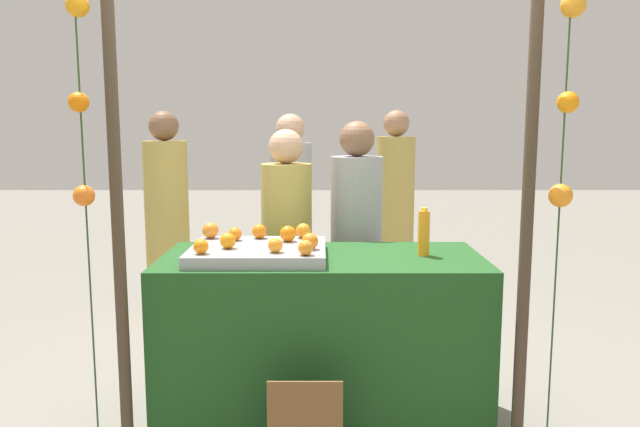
{
  "coord_description": "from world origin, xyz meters",
  "views": [
    {
      "loc": [
        -0.01,
        -3.1,
        1.57
      ],
      "look_at": [
        0.0,
        0.15,
        1.11
      ],
      "focal_mm": 34.3,
      "sensor_mm": 36.0,
      "label": 1
    }
  ],
  "objects": [
    {
      "name": "vendor_left",
      "position": [
        -0.22,
        0.62,
        0.72
      ],
      "size": [
        0.31,
        0.31,
        1.56
      ],
      "color": "tan",
      "rests_on": "ground_plane"
    },
    {
      "name": "crowd_person_1",
      "position": [
        -1.21,
        1.61,
        0.79
      ],
      "size": [
        0.34,
        0.34,
        1.69
      ],
      "color": "tan",
      "rests_on": "ground_plane"
    },
    {
      "name": "orange_tray",
      "position": [
        -0.32,
        -0.04,
        0.94
      ],
      "size": [
        0.68,
        0.58,
        0.06
      ],
      "primitive_type": "cube",
      "color": "#9EA0A5",
      "rests_on": "stall_counter"
    },
    {
      "name": "orange_6",
      "position": [
        -0.23,
        -0.21,
        1.0
      ],
      "size": [
        0.07,
        0.07,
        0.07
      ],
      "primitive_type": "sphere",
      "color": "orange",
      "rests_on": "orange_tray"
    },
    {
      "name": "orange_7",
      "position": [
        -0.1,
        0.18,
        1.01
      ],
      "size": [
        0.08,
        0.08,
        0.08
      ],
      "primitive_type": "sphere",
      "color": "orange",
      "rests_on": "orange_tray"
    },
    {
      "name": "juice_bottle",
      "position": [
        0.53,
        0.01,
        1.03
      ],
      "size": [
        0.06,
        0.06,
        0.25
      ],
      "color": "orange",
      "rests_on": "stall_counter"
    },
    {
      "name": "orange_2",
      "position": [
        -0.06,
        -0.13,
        1.01
      ],
      "size": [
        0.08,
        0.08,
        0.08
      ],
      "primitive_type": "sphere",
      "color": "orange",
      "rests_on": "orange_tray"
    },
    {
      "name": "crowd_person_2",
      "position": [
        0.67,
        2.36,
        0.8
      ],
      "size": [
        0.34,
        0.34,
        1.71
      ],
      "color": "tan",
      "rests_on": "ground_plane"
    },
    {
      "name": "orange_0",
      "position": [
        -0.61,
        0.17,
        1.01
      ],
      "size": [
        0.09,
        0.09,
        0.09
      ],
      "primitive_type": "sphere",
      "color": "orange",
      "rests_on": "orange_tray"
    },
    {
      "name": "garland_strand_right",
      "position": [
        1.04,
        -0.47,
        1.65
      ],
      "size": [
        0.11,
        0.11,
        2.17
      ],
      "color": "#2D4C23",
      "rests_on": "ground_plane"
    },
    {
      "name": "stall_counter",
      "position": [
        0.0,
        0.0,
        0.45
      ],
      "size": [
        1.66,
        0.76,
        0.91
      ],
      "primitive_type": "cube",
      "color": "#1E4C1E",
      "rests_on": "ground_plane"
    },
    {
      "name": "garland_strand_left",
      "position": [
        -1.03,
        -0.47,
        1.66
      ],
      "size": [
        0.11,
        0.11,
        2.17
      ],
      "color": "#2D4C23",
      "rests_on": "ground_plane"
    },
    {
      "name": "orange_1",
      "position": [
        -0.46,
        0.11,
        1.0
      ],
      "size": [
        0.07,
        0.07,
        0.07
      ],
      "primitive_type": "sphere",
      "color": "orange",
      "rests_on": "orange_tray"
    },
    {
      "name": "orange_9",
      "position": [
        -0.08,
        -0.27,
        1.0
      ],
      "size": [
        0.07,
        0.07,
        0.07
      ],
      "primitive_type": "sphere",
      "color": "orange",
      "rests_on": "orange_tray"
    },
    {
      "name": "orange_5",
      "position": [
        -0.18,
        0.08,
        1.01
      ],
      "size": [
        0.09,
        0.09,
        0.09
      ],
      "primitive_type": "sphere",
      "color": "orange",
      "rests_on": "orange_tray"
    },
    {
      "name": "ground_plane",
      "position": [
        0.0,
        0.0,
        0.0
      ],
      "size": [
        24.0,
        24.0,
        0.0
      ],
      "primitive_type": "plane",
      "color": "gray"
    },
    {
      "name": "crowd_person_0",
      "position": [
        -0.24,
        1.68,
        0.78
      ],
      "size": [
        0.33,
        0.33,
        1.67
      ],
      "color": "#99999E",
      "rests_on": "ground_plane"
    },
    {
      "name": "canopy_post_right",
      "position": [
        0.91,
        -0.42,
        1.14
      ],
      "size": [
        0.06,
        0.06,
        2.28
      ],
      "primitive_type": "cylinder",
      "color": "#473828",
      "rests_on": "ground_plane"
    },
    {
      "name": "orange_3",
      "position": [
        -0.58,
        -0.24,
        1.0
      ],
      "size": [
        0.07,
        0.07,
        0.07
      ],
      "primitive_type": "sphere",
      "color": "orange",
      "rests_on": "orange_tray"
    },
    {
      "name": "orange_4",
      "position": [
        -0.34,
        0.17,
        1.01
      ],
      "size": [
        0.08,
        0.08,
        0.08
      ],
      "primitive_type": "sphere",
      "color": "orange",
      "rests_on": "orange_tray"
    },
    {
      "name": "canopy_post_left",
      "position": [
        -0.91,
        -0.42,
        1.14
      ],
      "size": [
        0.06,
        0.06,
        2.28
      ],
      "primitive_type": "cylinder",
      "color": "#473828",
      "rests_on": "ground_plane"
    },
    {
      "name": "vendor_right",
      "position": [
        0.22,
        0.66,
        0.75
      ],
      "size": [
        0.32,
        0.32,
        1.6
      ],
      "color": "#99999E",
      "rests_on": "ground_plane"
    },
    {
      "name": "orange_8",
      "position": [
        -0.47,
        -0.11,
        1.01
      ],
      "size": [
        0.08,
        0.08,
        0.08
      ],
      "primitive_type": "sphere",
      "color": "orange",
      "rests_on": "orange_tray"
    }
  ]
}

